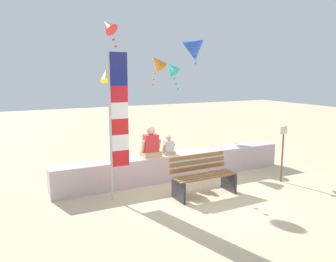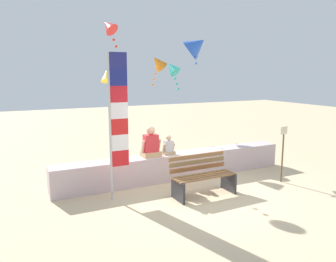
# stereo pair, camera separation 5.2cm
# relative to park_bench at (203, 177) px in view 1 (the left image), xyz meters

# --- Properties ---
(ground_plane) EXTENTS (40.00, 40.00, 0.00)m
(ground_plane) POSITION_rel_park_bench_xyz_m (0.01, -0.01, -0.41)
(ground_plane) COLOR #CEB48A
(seawall_ledge) EXTENTS (6.24, 0.54, 0.65)m
(seawall_ledge) POSITION_rel_park_bench_xyz_m (0.01, 1.30, -0.08)
(seawall_ledge) COLOR #C5ADB1
(seawall_ledge) RESTS_ON ground
(park_bench) EXTENTS (1.46, 0.64, 0.88)m
(park_bench) POSITION_rel_park_bench_xyz_m (0.00, 0.00, 0.00)
(park_bench) COLOR brown
(park_bench) RESTS_ON ground
(person_adult) EXTENTS (0.49, 0.36, 0.76)m
(person_adult) POSITION_rel_park_bench_xyz_m (-0.69, 1.30, 0.54)
(person_adult) COLOR tan
(person_adult) RESTS_ON seawall_ledge
(person_child) EXTENTS (0.32, 0.24, 0.50)m
(person_child) POSITION_rel_park_bench_xyz_m (-0.20, 1.30, 0.44)
(person_child) COLOR tan
(person_child) RESTS_ON seawall_ledge
(flag_banner) EXTENTS (0.42, 0.05, 3.10)m
(flag_banner) POSITION_rel_park_bench_xyz_m (-1.76, 0.61, 1.38)
(flag_banner) COLOR #B7B7BC
(flag_banner) RESTS_ON ground
(kite_yellow) EXTENTS (0.58, 0.59, 0.84)m
(kite_yellow) POSITION_rel_park_bench_xyz_m (-0.86, 4.37, 2.20)
(kite_yellow) COLOR yellow
(kite_orange) EXTENTS (0.61, 0.66, 1.06)m
(kite_orange) POSITION_rel_park_bench_xyz_m (0.61, 3.75, 2.60)
(kite_orange) COLOR orange
(kite_teal) EXTENTS (0.71, 0.71, 1.05)m
(kite_teal) POSITION_rel_park_bench_xyz_m (1.23, 3.97, 2.44)
(kite_teal) COLOR teal
(kite_blue) EXTENTS (1.11, 1.07, 1.03)m
(kite_blue) POSITION_rel_park_bench_xyz_m (1.53, 2.90, 3.10)
(kite_blue) COLOR blue
(kite_red) EXTENTS (0.61, 0.66, 0.85)m
(kite_red) POSITION_rel_park_bench_xyz_m (-1.06, 3.37, 3.57)
(kite_red) COLOR red
(sign_post) EXTENTS (0.24, 0.06, 1.39)m
(sign_post) POSITION_rel_park_bench_xyz_m (2.23, -0.12, 0.41)
(sign_post) COLOR brown
(sign_post) RESTS_ON ground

